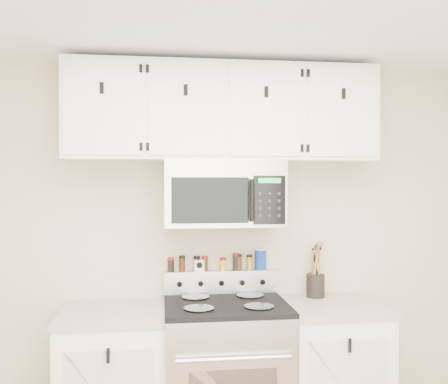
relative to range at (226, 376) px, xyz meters
name	(u,v)px	position (x,y,z in m)	size (l,w,h in m)	color
back_wall	(220,248)	(0.00, 0.32, 0.76)	(3.50, 0.01, 2.50)	beige
range	(226,376)	(0.00, 0.00, 0.00)	(0.76, 0.65, 1.10)	#B7B7BA
base_cabinet_left	(114,384)	(-0.69, 0.02, -0.03)	(0.64, 0.62, 0.92)	white
base_cabinet_right	(331,374)	(0.69, 0.02, -0.03)	(0.64, 0.62, 0.92)	white
microwave	(223,193)	(0.00, 0.13, 1.14)	(0.76, 0.44, 0.42)	#9E9EA3
upper_cabinets	(223,113)	(0.00, 0.15, 1.66)	(2.00, 0.35, 0.62)	white
utensil_crock	(315,284)	(0.64, 0.20, 0.52)	(0.12, 0.12, 0.36)	black
kitchen_timer	(199,265)	(-0.15, 0.28, 0.65)	(0.07, 0.06, 0.08)	white
salt_canister	(260,259)	(0.28, 0.28, 0.69)	(0.08, 0.08, 0.15)	#163698
spice_jar_0	(171,265)	(-0.34, 0.28, 0.66)	(0.05, 0.05, 0.09)	black
spice_jar_1	(182,263)	(-0.26, 0.28, 0.67)	(0.04, 0.04, 0.11)	#3D1D0E
spice_jar_2	(197,263)	(-0.16, 0.28, 0.67)	(0.04, 0.04, 0.10)	black
spice_jar_3	(205,263)	(-0.11, 0.28, 0.66)	(0.04, 0.04, 0.10)	#38250D
spice_jar_4	(223,264)	(0.02, 0.28, 0.66)	(0.04, 0.04, 0.09)	gold
spice_jar_5	(236,262)	(0.11, 0.28, 0.67)	(0.04, 0.04, 0.12)	black
spice_jar_6	(239,262)	(0.13, 0.28, 0.67)	(0.04, 0.04, 0.11)	#432910
spice_jar_7	(249,262)	(0.20, 0.28, 0.67)	(0.04, 0.04, 0.10)	#C58A17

